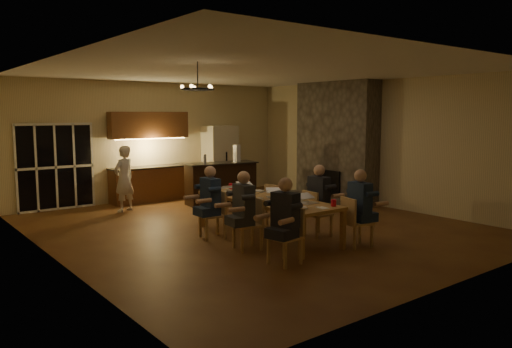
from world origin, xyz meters
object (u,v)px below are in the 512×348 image
object	(u,v)px
chair_left_mid	(247,224)
laptop_b	(309,197)
laptop_d	(275,191)
redcup_far	(231,186)
person_left_near	(285,222)
chandelier	(198,89)
person_right_mid	(319,200)
chair_left_far	(212,215)
bar_island	(221,183)
can_cola	(218,187)
chair_right_far	(279,205)
person_right_near	(360,208)
bar_bottle	(205,159)
laptop_f	(247,185)
mug_back	(228,192)
laptop_a	(297,202)
redcup_near	(334,203)
can_silver	(295,200)
mug_mid	(253,192)
plate_left	(282,206)
chair_right_near	(357,222)
bar_blender	(237,153)
dining_table	(266,217)
refrigerator	(220,160)
person_left_far	(210,202)
plate_far	(258,191)
laptop_e	(227,187)
person_left_mid	(244,211)
mug_front	(279,199)
chair_left_near	(285,236)
redcup_mid	(234,195)
chair_right_mid	(318,213)
laptop_c	(254,193)

from	to	relation	value
chair_left_mid	laptop_b	xyz separation A→B (m)	(1.07, -0.42, 0.42)
laptop_d	redcup_far	bearing A→B (deg)	124.44
person_left_near	chandelier	xyz separation A→B (m)	(-0.65, 1.46, 2.06)
person_right_mid	chair_left_far	bearing A→B (deg)	57.09
bar_island	can_cola	world-z (taller)	bar_island
chair_right_far	person_right_near	size ratio (longest dim) A/B	0.64
bar_bottle	chair_right_far	bearing A→B (deg)	-90.26
laptop_f	mug_back	xyz separation A→B (m)	(-0.63, -0.24, -0.06)
chair_left_mid	laptop_a	distance (m)	0.96
redcup_near	can_silver	distance (m)	0.72
chair_left_mid	can_silver	distance (m)	1.01
chair_right_far	mug_mid	world-z (taller)	chair_right_far
plate_left	laptop_f	bearing A→B (deg)	71.08
chair_right_near	person_right_mid	xyz separation A→B (m)	(0.05, 1.02, 0.24)
chair_left_mid	bar_blender	xyz separation A→B (m)	(2.60, 3.95, 0.86)
dining_table	person_right_near	distance (m)	1.81
laptop_b	can_cola	world-z (taller)	laptop_b
mug_back	bar_bottle	size ratio (longest dim) A/B	0.42
refrigerator	chair_left_mid	bearing A→B (deg)	-119.35
person_left_far	plate_far	size ratio (longest dim) A/B	5.13
mug_mid	redcup_near	world-z (taller)	redcup_near
dining_table	chair_left_far	xyz separation A→B (m)	(-0.86, 0.57, 0.07)
person_right_near	bar_bottle	bearing A→B (deg)	8.50
person_left_near	laptop_e	distance (m)	2.78
redcup_near	chair_left_far	bearing A→B (deg)	122.87
dining_table	person_left_mid	world-z (taller)	person_left_mid
person_left_near	person_right_near	distance (m)	1.78
chair_right_far	bar_blender	world-z (taller)	bar_blender
laptop_a	laptop_f	distance (m)	2.25
chair_left_far	mug_front	size ratio (longest dim) A/B	8.90
redcup_near	can_silver	xyz separation A→B (m)	(-0.30, 0.66, 0.00)
person_right_near	plate_left	bearing A→B (deg)	66.59
chair_left_near	redcup_mid	world-z (taller)	chair_left_near
chair_right_far	laptop_d	size ratio (longest dim) A/B	2.78
chair_right_near	bar_island	bearing A→B (deg)	8.29
bar_island	chair_left_far	size ratio (longest dim) A/B	2.15
dining_table	redcup_near	bearing A→B (deg)	-73.72
laptop_e	redcup_mid	distance (m)	0.77
redcup_mid	bar_bottle	xyz separation A→B (m)	(1.31, 3.15, 0.39)
mug_front	person_left_near	bearing A→B (deg)	-126.45
chair_left_near	bar_bottle	bearing A→B (deg)	155.70
chandelier	laptop_d	size ratio (longest dim) A/B	1.70
chair_right_mid	person_right_near	bearing A→B (deg)	-173.15
person_left_far	laptop_e	world-z (taller)	person_left_far
person_right_near	redcup_far	xyz separation A→B (m)	(-0.73, 2.94, 0.12)
person_right_near	person_left_mid	size ratio (longest dim) A/B	1.00
laptop_c	redcup_near	bearing A→B (deg)	91.53
laptop_a	redcup_mid	size ratio (longest dim) A/B	2.67
chair_right_far	person_right_near	xyz separation A→B (m)	(0.05, -2.14, 0.24)
refrigerator	laptop_f	size ratio (longest dim) A/B	6.25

